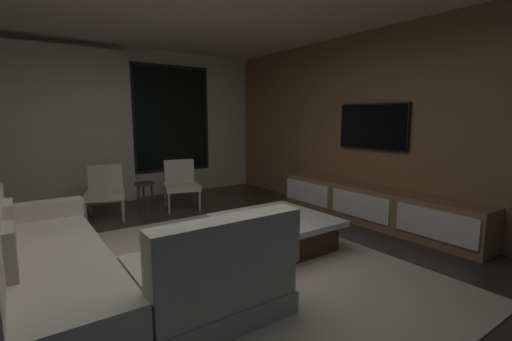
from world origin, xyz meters
The scene contains 12 objects.
floor centered at (0.00, 0.00, 0.00)m, with size 9.20×9.20×0.00m, color #332B26.
back_wall_with_window centered at (-0.06, 3.62, 1.34)m, with size 6.60×0.30×2.70m.
media_wall centered at (3.06, 0.00, 1.35)m, with size 0.12×7.80×2.70m.
area_rug centered at (0.35, -0.10, 0.01)m, with size 3.20×3.80×0.01m, color beige.
sectional_couch centered at (-0.89, -0.04, 0.29)m, with size 1.98×2.50×0.82m.
coffee_table centered at (1.10, 0.12, 0.19)m, with size 1.16×1.16×0.36m.
book_stack_on_coffee_table centered at (1.18, 0.25, 0.38)m, with size 0.30×0.20×0.05m.
accent_chair_near_window centered at (0.96, 2.45, 0.43)m, with size 0.66×0.68×0.78m.
accent_chair_by_curtain centered at (-0.19, 2.53, 0.43)m, with size 0.68×0.69×0.78m.
side_stool centered at (0.40, 2.56, 0.37)m, with size 0.32×0.32×0.46m.
media_console centered at (2.77, 0.05, 0.25)m, with size 0.46×3.10×0.52m.
mounted_tv centered at (2.95, 0.25, 1.35)m, with size 0.05×1.12×0.65m.
Camera 1 is at (-1.28, -2.89, 1.48)m, focal length 24.50 mm.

